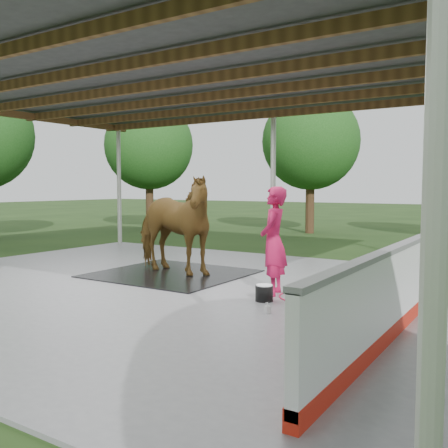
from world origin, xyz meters
The scene contains 12 objects.
ground centered at (0.00, 0.00, 0.00)m, with size 100.00×100.00×0.00m, color #1E3814.
concrete_slab centered at (0.00, 0.00, 0.03)m, with size 12.00×10.00×0.05m, color slate.
pavilion_structure centered at (0.00, 0.00, 3.97)m, with size 12.60×10.60×4.05m.
dasher_board centered at (4.60, 0.00, 0.59)m, with size 0.16×8.00×1.15m.
tree_belt centered at (0.30, 0.90, 3.79)m, with size 28.00×28.00×5.80m.
rubber_mat centered at (-0.58, 1.03, 0.06)m, with size 3.06×2.87×0.02m, color black.
horse centered at (-0.58, 1.03, 1.12)m, with size 1.13×2.48×2.10m, color brown.
handler centered at (2.21, 0.40, 1.00)m, with size 0.69×0.45×1.90m, color #AF1241.
wash_bucket centered at (2.32, -0.14, 0.19)m, with size 0.30×0.30×0.28m.
soap_bottle_a centered at (3.12, 0.10, 0.22)m, with size 0.13×0.13×0.34m, color silver.
soap_bottle_b centered at (2.73, -0.82, 0.13)m, with size 0.08×0.08×0.17m, color #338CD8.
hose_coil centered at (2.74, 0.89, 0.06)m, with size 2.42×1.82×0.02m.
Camera 1 is at (6.15, -7.37, 1.95)m, focal length 40.00 mm.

